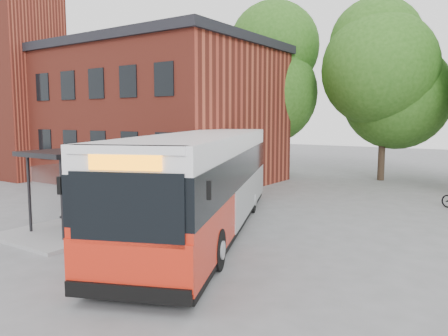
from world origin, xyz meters
The scene contains 7 objects.
ground centered at (0.00, 0.00, 0.00)m, with size 100.00×100.00×0.00m, color slate.
station_building centered at (-13.00, 9.00, 4.25)m, with size 18.40×10.40×8.50m, color maroon, non-canonical shape.
clock_tower centered at (-19.00, 5.00, 9.10)m, with size 5.20×5.20×18.20m, color maroon, non-canonical shape.
bus_shelter centered at (-4.50, -1.00, 1.45)m, with size 3.60×7.00×2.90m, color black, non-canonical shape.
tree_0 centered at (-6.00, 16.00, 5.50)m, with size 7.92×7.92×11.00m, color #245215, non-canonical shape.
tree_1 centered at (1.00, 17.00, 5.20)m, with size 7.92×7.92×10.40m, color #245215, non-canonical shape.
city_bus centered at (-0.80, 0.39, 1.72)m, with size 2.88×13.51×3.43m, color red, non-canonical shape.
Camera 1 is at (8.25, -11.72, 3.97)m, focal length 35.00 mm.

